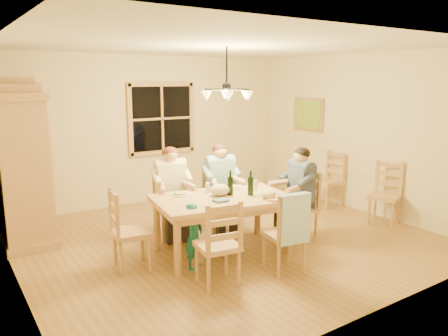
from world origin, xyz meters
TOP-DOWN VIEW (x-y plane):
  - floor at (0.00, 0.00)m, footprint 5.50×5.50m
  - ceiling at (0.00, 0.00)m, footprint 5.50×5.00m
  - wall_back at (0.00, 2.50)m, footprint 5.50×0.02m
  - wall_left at (-2.75, 0.00)m, footprint 0.02×5.00m
  - wall_right at (2.75, 0.00)m, footprint 0.02×5.00m
  - window at (0.20, 2.47)m, footprint 1.30×0.06m
  - painting at (2.71, 1.20)m, footprint 0.06×0.78m
  - chandelier at (-0.00, 0.00)m, footprint 0.77×0.68m
  - armoire at (-2.42, 1.60)m, footprint 0.66×1.40m
  - dining_table at (-0.32, -0.38)m, footprint 1.89×1.32m
  - chair_far_left at (-0.62, 0.50)m, footprint 0.50×0.48m
  - chair_far_right at (0.14, 0.38)m, footprint 0.50×0.48m
  - chair_near_left at (-0.88, -1.13)m, footprint 0.50×0.48m
  - chair_near_right at (-0.02, -1.26)m, footprint 0.50×0.48m
  - chair_end_left at (-1.52, -0.19)m, footprint 0.48×0.50m
  - chair_end_right at (0.87, -0.57)m, footprint 0.48×0.50m
  - adult_woman at (-0.62, 0.50)m, footprint 0.44×0.47m
  - adult_plaid_man at (0.14, 0.38)m, footprint 0.44×0.47m
  - adult_slate_man at (0.87, -0.57)m, footprint 0.47×0.44m
  - towel at (-0.05, -1.45)m, footprint 0.39×0.16m
  - wine_bottle_a at (-0.17, -0.35)m, footprint 0.08×0.08m
  - wine_bottle_b at (0.04, -0.51)m, footprint 0.08×0.08m
  - plate_woman at (-0.73, 0.01)m, footprint 0.26×0.26m
  - plate_plaid at (0.04, -0.10)m, footprint 0.26×0.26m
  - plate_slate at (0.32, -0.50)m, footprint 0.26×0.26m
  - wine_glass_a at (-0.37, -0.09)m, footprint 0.06×0.06m
  - wine_glass_b at (0.25, -0.34)m, footprint 0.06×0.06m
  - cap at (0.13, -0.77)m, footprint 0.20×0.20m
  - napkin at (-0.46, -0.56)m, footprint 0.20×0.17m
  - cloth_bundle at (-0.30, -0.30)m, footprint 0.28×0.22m
  - child at (-0.88, -0.61)m, footprint 0.35×0.33m
  - chair_spare_front at (2.45, -0.83)m, footprint 0.55×0.57m
  - chair_spare_back at (2.45, 0.39)m, footprint 0.43×0.45m

SIDE VIEW (x-z plane):
  - floor at x=0.00m, z-range 0.00..0.00m
  - chair_far_left at x=-0.62m, z-range -0.19..0.80m
  - chair_far_right at x=0.14m, z-range -0.19..0.80m
  - chair_near_left at x=-0.88m, z-range -0.19..0.80m
  - chair_near_right at x=-0.02m, z-range -0.19..0.80m
  - chair_end_left at x=-1.52m, z-range -0.19..0.80m
  - chair_end_right at x=0.87m, z-range -0.19..0.80m
  - chair_spare_front at x=2.45m, z-range -0.19..0.80m
  - chair_spare_back at x=2.45m, z-range -0.19..0.80m
  - child at x=-0.88m, z-range 0.00..0.81m
  - dining_table at x=-0.32m, z-range 0.28..1.04m
  - towel at x=-0.05m, z-range 0.41..0.99m
  - plate_woman at x=-0.73m, z-range 0.76..0.78m
  - plate_plaid at x=0.04m, z-range 0.76..0.78m
  - plate_slate at x=0.32m, z-range 0.76..0.78m
  - napkin at x=-0.46m, z-range 0.76..0.79m
  - cap at x=0.13m, z-range 0.76..0.87m
  - wine_glass_a at x=-0.37m, z-range 0.76..0.90m
  - wine_glass_b at x=0.25m, z-range 0.76..0.90m
  - cloth_bundle at x=-0.30m, z-range 0.76..0.91m
  - adult_woman at x=-0.62m, z-range 0.40..1.28m
  - adult_plaid_man at x=0.14m, z-range 0.40..1.28m
  - adult_slate_man at x=0.87m, z-range 0.40..1.28m
  - wine_bottle_a at x=-0.17m, z-range 0.76..1.09m
  - wine_bottle_b at x=0.04m, z-range 0.76..1.09m
  - armoire at x=-2.42m, z-range -0.09..2.21m
  - wall_back at x=0.00m, z-range 0.00..2.70m
  - wall_left at x=-2.75m, z-range 0.00..2.70m
  - wall_right at x=2.75m, z-range 0.00..2.70m
  - window at x=0.20m, z-range 0.90..2.20m
  - painting at x=2.71m, z-range 1.28..1.92m
  - chandelier at x=0.00m, z-range 1.72..2.43m
  - ceiling at x=0.00m, z-range 2.69..2.71m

